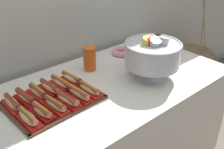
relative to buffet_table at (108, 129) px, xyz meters
The scene contains 18 objects.
buffet_table is the anchor object (origin of this frame).
floor_vase 1.23m from the buffet_table, ahead, with size 0.52×0.52×1.15m.
serving_tray 0.51m from the buffet_table, behind, with size 0.50×0.39×0.01m.
hot_dog_0 0.67m from the buffet_table, behind, with size 0.07×0.17×0.06m.
hot_dog_1 0.61m from the buffet_table, behind, with size 0.08×0.16×0.06m.
hot_dog_2 0.55m from the buffet_table, behind, with size 0.08×0.17×0.06m.
hot_dog_3 0.50m from the buffet_table, behind, with size 0.08×0.18×0.06m.
hot_dog_4 0.46m from the buffet_table, behind, with size 0.07×0.19×0.06m.
hot_dog_5 0.42m from the buffet_table, 169.40° to the right, with size 0.07×0.18×0.06m.
hot_dog_6 0.68m from the buffet_table, 168.23° to the left, with size 0.06×0.17×0.06m.
hot_dog_7 0.62m from the buffet_table, 165.93° to the left, with size 0.07×0.18×0.06m.
hot_dog_8 0.57m from the buffet_table, 162.84° to the left, with size 0.07×0.17×0.06m.
hot_dog_9 0.52m from the buffet_table, 158.48° to the left, with size 0.08×0.18×0.06m.
hot_dog_10 0.48m from the buffet_table, 151.98° to the left, with size 0.08×0.18×0.06m.
hot_dog_11 0.45m from the buffet_table, 141.65° to the left, with size 0.08×0.17×0.06m.
punch_bowl 0.59m from the buffet_table, 25.21° to the right, with size 0.35×0.35×0.28m.
cup_stack 0.49m from the buffet_table, 83.85° to the left, with size 0.08×0.08×0.16m.
donut 0.58m from the buffet_table, 36.71° to the left, with size 0.14×0.14×0.04m.
Camera 1 is at (-0.89, -1.07, 1.57)m, focal length 42.33 mm.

